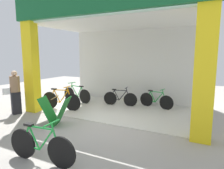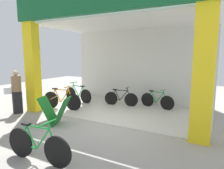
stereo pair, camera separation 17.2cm
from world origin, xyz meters
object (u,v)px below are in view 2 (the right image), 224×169
(bicycle_inside_0, at_px, (157,101))
(bicycle_inside_3, at_px, (62,100))
(sandwich_board_sign, at_px, (55,111))
(pedestrian_2, at_px, (16,91))
(bicycle_inside_2, at_px, (78,94))
(bicycle_parked_0, at_px, (38,145))
(bicycle_inside_1, at_px, (121,98))

(bicycle_inside_0, relative_size, bicycle_inside_3, 0.84)
(sandwich_board_sign, distance_m, pedestrian_2, 2.22)
(bicycle_inside_2, bearing_deg, bicycle_inside_3, -80.79)
(bicycle_parked_0, relative_size, pedestrian_2, 1.02)
(pedestrian_2, bearing_deg, bicycle_inside_3, 47.54)
(bicycle_inside_1, height_order, sandwich_board_sign, sandwich_board_sign)
(bicycle_parked_0, height_order, pedestrian_2, pedestrian_2)
(bicycle_inside_2, height_order, pedestrian_2, pedestrian_2)
(bicycle_inside_3, bearing_deg, sandwich_board_sign, -53.96)
(bicycle_inside_2, bearing_deg, bicycle_inside_0, 10.34)
(bicycle_inside_3, relative_size, pedestrian_2, 1.08)
(bicycle_parked_0, xyz_separation_m, sandwich_board_sign, (-1.31, 1.85, 0.08))
(bicycle_inside_3, relative_size, bicycle_parked_0, 1.06)
(bicycle_inside_0, bearing_deg, pedestrian_2, -144.26)
(bicycle_inside_2, distance_m, bicycle_parked_0, 5.31)
(bicycle_inside_3, bearing_deg, bicycle_inside_0, 30.77)
(bicycle_inside_1, xyz_separation_m, bicycle_parked_0, (0.52, -4.95, 0.04))
(bicycle_inside_0, distance_m, pedestrian_2, 5.50)
(bicycle_inside_0, relative_size, pedestrian_2, 0.90)
(bicycle_inside_2, bearing_deg, bicycle_parked_0, -60.83)
(bicycle_inside_1, distance_m, bicycle_parked_0, 4.97)
(bicycle_inside_0, distance_m, bicycle_inside_3, 3.88)
(pedestrian_2, bearing_deg, bicycle_inside_2, 70.70)
(bicycle_inside_0, height_order, pedestrian_2, pedestrian_2)
(bicycle_inside_0, xyz_separation_m, sandwich_board_sign, (-2.28, -3.44, 0.12))
(sandwich_board_sign, height_order, pedestrian_2, pedestrian_2)
(sandwich_board_sign, bearing_deg, bicycle_inside_3, 126.04)
(bicycle_inside_2, xyz_separation_m, bicycle_inside_3, (0.22, -1.34, 0.02))
(bicycle_inside_1, bearing_deg, pedestrian_2, -135.99)
(bicycle_parked_0, bearing_deg, bicycle_inside_1, 96.01)
(bicycle_inside_0, distance_m, bicycle_inside_2, 3.61)
(bicycle_inside_2, xyz_separation_m, bicycle_parked_0, (2.59, -4.64, 0.00))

